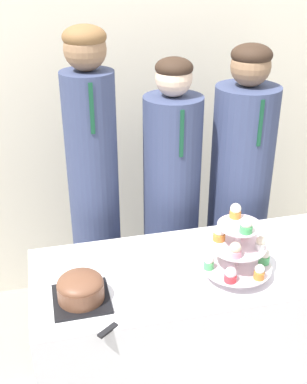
# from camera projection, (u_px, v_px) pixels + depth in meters

# --- Properties ---
(wall_back) EXTENTS (9.00, 0.06, 2.70)m
(wall_back) POSITION_uv_depth(u_px,v_px,m) (142.00, 64.00, 2.60)
(wall_back) COLOR beige
(wall_back) RESTS_ON ground_plane
(table) EXTENTS (1.35, 0.56, 0.76)m
(table) POSITION_uv_depth(u_px,v_px,m) (196.00, 336.00, 2.12)
(table) COLOR white
(table) RESTS_ON ground_plane
(round_cake) EXTENTS (0.21, 0.21, 0.11)m
(round_cake) POSITION_uv_depth(u_px,v_px,m) (81.00, 288.00, 1.74)
(round_cake) COLOR black
(round_cake) RESTS_ON table
(cake_knife) EXTENTS (0.23, 0.17, 0.01)m
(cake_knife) POSITION_uv_depth(u_px,v_px,m) (118.00, 323.00, 1.65)
(cake_knife) COLOR silver
(cake_knife) RESTS_ON table
(cupcake_stand) EXTENTS (0.28, 0.28, 0.29)m
(cupcake_stand) POSITION_uv_depth(u_px,v_px,m) (237.00, 247.00, 1.84)
(cupcake_stand) COLOR silver
(cupcake_stand) RESTS_ON table
(student_0) EXTENTS (0.24, 0.25, 1.64)m
(student_0) POSITION_uv_depth(u_px,v_px,m) (95.00, 202.00, 2.34)
(student_0) COLOR #384266
(student_0) RESTS_ON ground_plane
(student_1) EXTENTS (0.28, 0.29, 1.49)m
(student_1) POSITION_uv_depth(u_px,v_px,m) (171.00, 212.00, 2.47)
(student_1) COLOR #384266
(student_1) RESTS_ON ground_plane
(student_2) EXTENTS (0.32, 0.32, 1.53)m
(student_2) POSITION_uv_depth(u_px,v_px,m) (238.00, 200.00, 2.54)
(student_2) COLOR #384266
(student_2) RESTS_ON ground_plane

